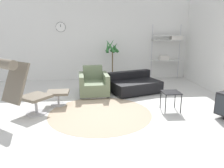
# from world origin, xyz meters

# --- Properties ---
(ground_plane) EXTENTS (12.00, 12.00, 0.00)m
(ground_plane) POSITION_xyz_m (0.00, 0.00, 0.00)
(ground_plane) COLOR silver
(wall_back) EXTENTS (12.00, 0.09, 2.80)m
(wall_back) POSITION_xyz_m (-0.00, 3.25, 1.40)
(wall_back) COLOR silver
(wall_back) RESTS_ON ground_plane
(round_rug) EXTENTS (2.23, 2.23, 0.01)m
(round_rug) POSITION_xyz_m (-0.12, -0.12, 0.00)
(round_rug) COLOR tan
(round_rug) RESTS_ON ground_plane
(lounge_chair) EXTENTS (0.98, 1.05, 1.25)m
(lounge_chair) POSITION_xyz_m (-1.69, -0.23, 0.71)
(lounge_chair) COLOR #BCBCC1
(lounge_chair) RESTS_ON ground_plane
(ottoman) EXTENTS (0.51, 0.43, 0.34)m
(ottoman) POSITION_xyz_m (-1.09, 0.52, 0.26)
(ottoman) COLOR #BCBCC1
(ottoman) RESTS_ON ground_plane
(armchair_red) EXTENTS (0.83, 0.90, 0.78)m
(armchair_red) POSITION_xyz_m (-0.23, 1.28, 0.28)
(armchair_red) COLOR silver
(armchair_red) RESTS_ON ground_plane
(couch_low) EXTENTS (1.55, 1.27, 0.57)m
(couch_low) POSITION_xyz_m (0.93, 1.40, 0.22)
(couch_low) COLOR black
(couch_low) RESTS_ON ground_plane
(side_table) EXTENTS (0.38, 0.38, 0.44)m
(side_table) POSITION_xyz_m (1.45, -0.11, 0.38)
(side_table) COLOR black
(side_table) RESTS_ON ground_plane
(potted_plant) EXTENTS (0.51, 0.53, 1.46)m
(potted_plant) POSITION_xyz_m (0.43, 2.78, 0.66)
(potted_plant) COLOR silver
(potted_plant) RESTS_ON ground_plane
(shelf_unit) EXTENTS (1.07, 0.28, 1.93)m
(shelf_unit) POSITION_xyz_m (2.45, 2.95, 1.18)
(shelf_unit) COLOR #BCBCC1
(shelf_unit) RESTS_ON ground_plane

